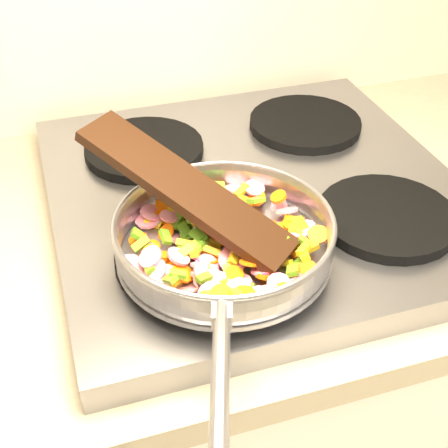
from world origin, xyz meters
name	(u,v)px	position (x,y,z in m)	size (l,w,h in m)	color
cooktop	(256,196)	(-0.70, 1.67, 0.92)	(0.60, 0.60, 0.04)	#939399
grate_fl	(190,257)	(-0.84, 1.52, 0.95)	(0.19, 0.19, 0.02)	black
grate_fr	(387,217)	(-0.56, 1.52, 0.95)	(0.19, 0.19, 0.02)	black
grate_bl	(144,149)	(-0.84, 1.81, 0.95)	(0.19, 0.19, 0.02)	black
grate_br	(305,123)	(-0.56, 1.81, 0.95)	(0.19, 0.19, 0.02)	black
saute_pan	(224,236)	(-0.80, 1.51, 0.98)	(0.31, 0.46, 0.05)	#9E9EA5
vegetable_heap	(222,248)	(-0.81, 1.50, 0.97)	(0.26, 0.25, 0.04)	#F36309
wooden_spatula	(186,189)	(-0.83, 1.56, 1.03)	(0.30, 0.07, 0.01)	black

